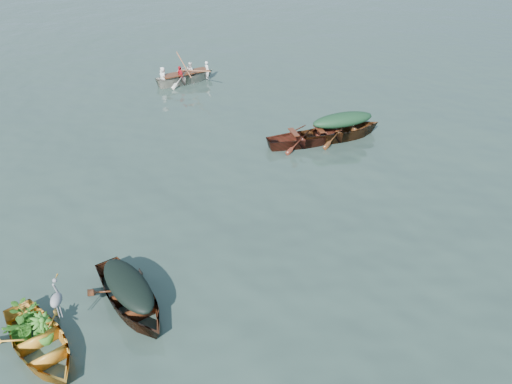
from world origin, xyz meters
TOP-DOWN VIEW (x-y plane):
  - ground at (0.00, 0.00)m, footprint 140.00×140.00m
  - yellow_dinghy at (-3.74, -4.25)m, footprint 3.23×3.53m
  - dark_covered_boat at (-2.11, -3.01)m, footprint 3.30×3.97m
  - green_tarp_boat at (4.33, 5.61)m, footprint 4.67×2.73m
  - open_wooden_boat at (2.92, 5.14)m, footprint 4.31×2.29m
  - rowed_boat at (-2.06, 12.13)m, footprint 4.23×3.17m
  - dark_tarp_cover at (-2.11, -3.01)m, footprint 1.82×2.18m
  - green_tarp_cover at (4.33, 5.61)m, footprint 2.57×1.50m
  - thwart_benches at (2.92, 5.14)m, footprint 2.19×1.27m
  - heron at (-3.34, -3.87)m, footprint 0.47×0.49m
  - dinghy_weeds at (-4.06, -3.81)m, footprint 1.11×1.14m
  - rowers at (-2.06, 12.13)m, footprint 3.09×2.43m
  - oars at (-2.06, 12.13)m, footprint 1.82×2.55m

SIDE VIEW (x-z plane):
  - ground at x=0.00m, z-range 0.00..0.00m
  - yellow_dinghy at x=-3.74m, z-range -0.46..0.46m
  - dark_covered_boat at x=-2.11m, z-range -0.48..0.48m
  - green_tarp_boat at x=4.33m, z-range -0.52..0.52m
  - open_wooden_boat at x=2.92m, z-range -0.47..0.47m
  - rowed_boat at x=-2.06m, z-range -0.49..0.49m
  - thwart_benches at x=2.92m, z-range 0.47..0.51m
  - oars at x=-2.06m, z-range 0.49..0.55m
  - dark_tarp_cover at x=-2.11m, z-range 0.48..0.88m
  - dinghy_weeds at x=-4.06m, z-range 0.46..1.06m
  - green_tarp_cover at x=4.33m, z-range 0.52..1.04m
  - rowers at x=-2.06m, z-range 0.49..1.25m
  - heron at x=-3.34m, z-range 0.46..1.38m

